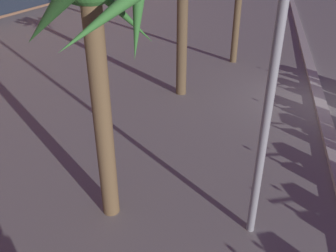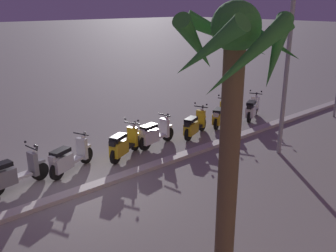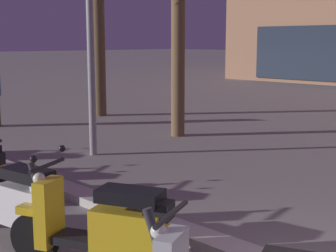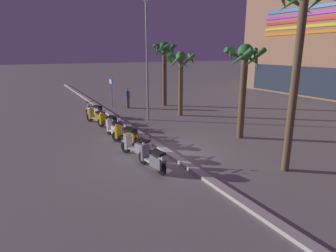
{
  "view_description": "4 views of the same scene",
  "coord_description": "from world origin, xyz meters",
  "views": [
    {
      "loc": [
        -11.22,
        2.13,
        4.6
      ],
      "look_at": [
        -5.07,
        3.82,
        1.22
      ],
      "focal_mm": 37.05,
      "sensor_mm": 36.0,
      "label": 1
    },
    {
      "loc": [
        4.21,
        8.37,
        4.77
      ],
      "look_at": [
        -3.38,
        -0.36,
        1.0
      ],
      "focal_mm": 40.3,
      "sensor_mm": 36.0,
      "label": 2
    },
    {
      "loc": [
        1.46,
        -3.81,
        2.2
      ],
      "look_at": [
        -4.0,
        1.69,
        0.88
      ],
      "focal_mm": 53.27,
      "sensor_mm": 36.0,
      "label": 3
    },
    {
      "loc": [
        10.58,
        -5.46,
        4.48
      ],
      "look_at": [
        -1.22,
        0.76,
        0.92
      ],
      "focal_mm": 30.15,
      "sensor_mm": 36.0,
      "label": 4
    }
  ],
  "objects": [
    {
      "name": "ground_plane",
      "position": [
        0.0,
        0.0,
        0.0
      ],
      "size": [
        200.0,
        200.0,
        0.0
      ],
      "primitive_type": "plane",
      "color": "gray"
    },
    {
      "name": "scooter_grey_mid_rear",
      "position": [
        1.35,
        -1.22,
        0.46
      ],
      "size": [
        1.81,
        0.63,
        1.17
      ],
      "color": "black",
      "rests_on": "ground"
    },
    {
      "name": "street_lamp",
      "position": [
        -6.31,
        1.94,
        4.63
      ],
      "size": [
        0.36,
        0.36,
        7.73
      ],
      "color": "#939399",
      "rests_on": "ground"
    },
    {
      "name": "palm_tree_mid_walkway",
      "position": [
        -0.39,
        4.64,
        3.62
      ],
      "size": [
        2.03,
        2.09,
        4.83
      ],
      "color": "brown",
      "rests_on": "ground"
    },
    {
      "name": "scooter_yellow_gap_after_mid",
      "position": [
        -2.11,
        -1.08,
        0.47
      ],
      "size": [
        1.66,
        0.9,
        1.17
      ],
      "color": "black",
      "rests_on": "ground"
    },
    {
      "name": "scooter_white_mid_front",
      "position": [
        -3.52,
        -1.25,
        0.46
      ],
      "size": [
        1.72,
        0.61,
        1.04
      ],
      "color": "black",
      "rests_on": "ground"
    },
    {
      "name": "scooter_white_far_back",
      "position": [
        -8.72,
        -1.01,
        0.46
      ],
      "size": [
        1.64,
        0.9,
        1.17
      ],
      "color": "black",
      "rests_on": "ground"
    },
    {
      "name": "scooter_yellow_second_in_line",
      "position": [
        -5.29,
        -1.07,
        0.45
      ],
      "size": [
        1.71,
        0.84,
        1.17
      ],
      "color": "black",
      "rests_on": "ground"
    },
    {
      "name": "curb_strip",
      "position": [
        0.0,
        0.12,
        0.06
      ],
      "size": [
        60.0,
        0.36,
        0.12
      ],
      "primitive_type": "cube",
      "color": "#BCB7AD",
      "rests_on": "ground"
    },
    {
      "name": "scooter_yellow_tail_end",
      "position": [
        -6.99,
        -1.3,
        0.44
      ],
      "size": [
        1.65,
        0.94,
        1.17
      ],
      "color": "black",
      "rests_on": "ground"
    },
    {
      "name": "scooter_silver_last_in_row",
      "position": [
        -0.26,
        -1.22,
        0.45
      ],
      "size": [
        1.73,
        0.89,
        1.04
      ],
      "color": "black",
      "rests_on": "ground"
    }
  ]
}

